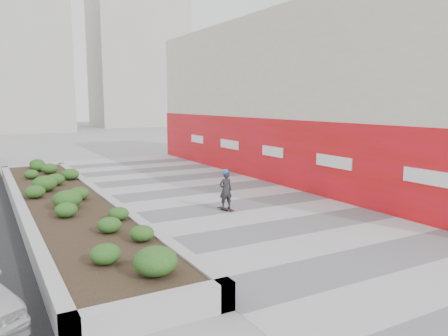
% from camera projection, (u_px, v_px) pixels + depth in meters
% --- Properties ---
extents(ground, '(160.00, 160.00, 0.00)m').
position_uv_depth(ground, '(326.00, 245.00, 11.59)').
color(ground, gray).
rests_on(ground, ground).
extents(walkway, '(8.00, 36.00, 0.01)m').
position_uv_depth(walkway, '(262.00, 219.00, 14.18)').
color(walkway, '#A8A8AD').
rests_on(walkway, ground).
extents(building, '(6.04, 24.08, 8.00)m').
position_uv_depth(building, '(311.00, 98.00, 22.11)').
color(building, beige).
rests_on(building, ground).
extents(planter, '(3.00, 18.00, 0.90)m').
position_uv_depth(planter, '(63.00, 201.00, 14.91)').
color(planter, '#9E9EA0').
rests_on(planter, ground).
extents(distant_bldg_north_r, '(14.00, 10.00, 24.00)m').
position_uv_depth(distant_bldg_north_r, '(138.00, 50.00, 68.81)').
color(distant_bldg_north_r, '#ADAAA3').
rests_on(distant_bldg_north_r, ground).
extents(manhole_cover, '(0.44, 0.44, 0.01)m').
position_uv_depth(manhole_cover, '(275.00, 217.00, 14.42)').
color(manhole_cover, '#595654').
rests_on(manhole_cover, ground).
extents(skateboarder, '(0.50, 0.75, 1.47)m').
position_uv_depth(skateboarder, '(226.00, 190.00, 15.13)').
color(skateboarder, beige).
rests_on(skateboarder, ground).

